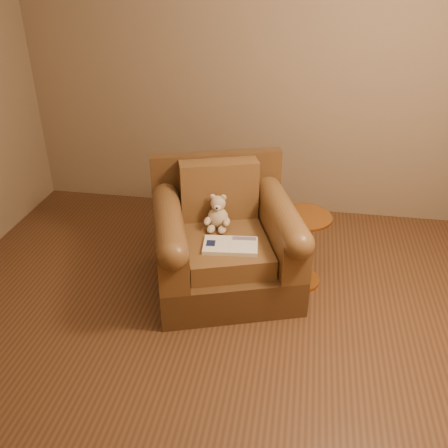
# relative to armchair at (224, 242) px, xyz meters

# --- Properties ---
(floor) EXTENTS (4.00, 4.00, 0.00)m
(floor) POSITION_rel_armchair_xyz_m (-0.00, -0.72, -0.34)
(floor) COLOR #57351D
(floor) RESTS_ON ground
(room) EXTENTS (4.02, 4.02, 2.71)m
(room) POSITION_rel_armchair_xyz_m (-0.00, -0.72, 1.37)
(room) COLOR #826C50
(room) RESTS_ON ground
(armchair) EXTENTS (1.22, 1.19, 0.88)m
(armchair) POSITION_rel_armchair_xyz_m (0.00, 0.00, 0.00)
(armchair) COLOR #4D3319
(armchair) RESTS_ON floor
(teddy_bear) EXTENTS (0.19, 0.21, 0.26)m
(teddy_bear) POSITION_rel_armchair_xyz_m (-0.06, 0.07, 0.18)
(teddy_bear) COLOR tan
(teddy_bear) RESTS_ON armchair
(guidebook) EXTENTS (0.39, 0.25, 0.03)m
(guidebook) POSITION_rel_armchair_xyz_m (0.08, -0.20, 0.09)
(guidebook) COLOR beige
(guidebook) RESTS_ON armchair
(side_table) EXTENTS (0.40, 0.40, 0.55)m
(side_table) POSITION_rel_armchair_xyz_m (0.55, 0.09, -0.04)
(side_table) COLOR #D3873A
(side_table) RESTS_ON floor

